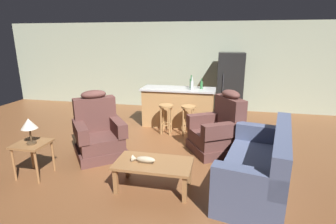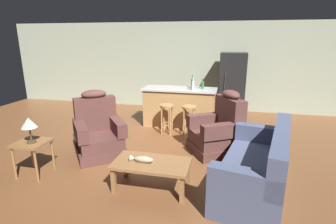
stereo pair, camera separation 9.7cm
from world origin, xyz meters
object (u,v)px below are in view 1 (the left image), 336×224
end_table (32,149)px  table_lamp (29,125)px  coffee_table (154,166)px  bottle_wine_dark (201,85)px  fish_figurine (144,159)px  bottle_tall_green (191,83)px  bottle_short_amber (192,85)px  couch (259,167)px  refrigerator (230,85)px  bar_stool_left (166,114)px  bar_stool_right (188,115)px  recliner_near_island (219,131)px  kitchen_island (178,107)px  recliner_near_lamp (99,133)px

end_table → table_lamp: table_lamp is taller
coffee_table → bottle_wine_dark: bottle_wine_dark is taller
table_lamp → fish_figurine: bearing=0.9°
bottle_tall_green → bottle_short_amber: bearing=-79.0°
couch → fish_figurine: bearing=24.0°
couch → end_table: 3.47m
coffee_table → refrigerator: bearing=75.0°
bar_stool_left → bar_stool_right: bearing=0.0°
recliner_near_island → refrigerator: (0.23, 2.60, 0.46)m
bottle_wine_dark → bottle_tall_green: bearing=168.7°
kitchen_island → end_table: bearing=-121.5°
end_table → refrigerator: bearing=53.6°
couch → bar_stool_left: (-1.81, 1.98, 0.13)m
recliner_near_island → bar_stool_right: (-0.69, 0.77, 0.05)m
bottle_tall_green → refrigerator: bearing=48.7°
bar_stool_right → kitchen_island: bearing=118.0°
refrigerator → coffee_table: bearing=-105.0°
bar_stool_right → refrigerator: size_ratio=0.39×
recliner_near_island → bar_stool_right: bearing=-78.9°
refrigerator → bottle_short_amber: (-0.91, -1.35, 0.19)m
coffee_table → couch: size_ratio=0.54×
end_table → refrigerator: refrigerator is taller
refrigerator → bottle_tall_green: refrigerator is taller
table_lamp → bar_stool_right: bearing=48.2°
recliner_near_lamp → end_table: (-0.65, -0.95, 0.04)m
bar_stool_right → bottle_short_amber: size_ratio=2.22×
bottle_tall_green → bottle_short_amber: size_ratio=1.04×
bar_stool_right → bottle_wine_dark: bearing=72.6°
recliner_near_island → bar_stool_left: (-1.20, 0.77, 0.05)m
coffee_table → kitchen_island: size_ratio=0.61×
couch → recliner_near_island: 1.36m
kitchen_island → bar_stool_left: bearing=-105.4°
recliner_near_island → bottle_short_amber: bottle_short_amber is taller
coffee_table → recliner_near_lamp: (-1.31, 0.93, 0.06)m
bottle_short_amber → bar_stool_left: bearing=-137.6°
fish_figurine → refrigerator: bearing=73.3°
coffee_table → recliner_near_island: 1.77m
end_table → recliner_near_island: bearing=28.8°
table_lamp → couch: bearing=6.3°
bottle_tall_green → bar_stool_left: bearing=-122.3°
bottle_short_amber → bottle_wine_dark: bottle_short_amber is taller
bar_stool_left → bottle_wine_dark: size_ratio=2.73×
bottle_wine_dark → fish_figurine: bearing=-100.2°
recliner_near_lamp → recliner_near_island: same height
refrigerator → bottle_tall_green: size_ratio=5.55×
recliner_near_lamp → kitchen_island: bearing=112.1°
fish_figurine → bottle_short_amber: size_ratio=1.11×
couch → bar_stool_right: size_ratio=2.99×
bottle_short_amber → bottle_wine_dark: size_ratio=1.23×
bottle_wine_dark → recliner_near_island: bearing=-72.0°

